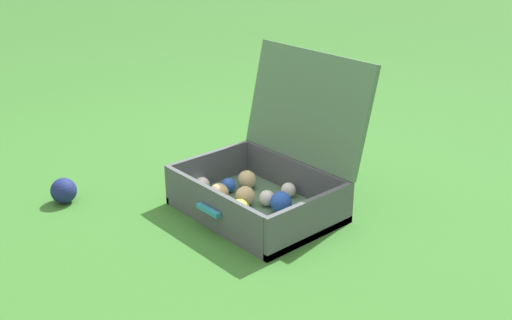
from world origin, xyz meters
TOP-DOWN VIEW (x-y plane):
  - ground_plane at (0.00, 0.00)m, footprint 16.00×16.00m
  - open_suitcase at (0.06, 0.06)m, footprint 0.56×0.53m
  - stray_ball_on_grass at (-0.48, -0.48)m, footprint 0.10×0.10m

SIDE VIEW (x-z plane):
  - ground_plane at x=0.00m, z-range 0.00..0.00m
  - stray_ball_on_grass at x=-0.48m, z-range 0.00..0.10m
  - open_suitcase at x=0.06m, z-range -0.16..0.40m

